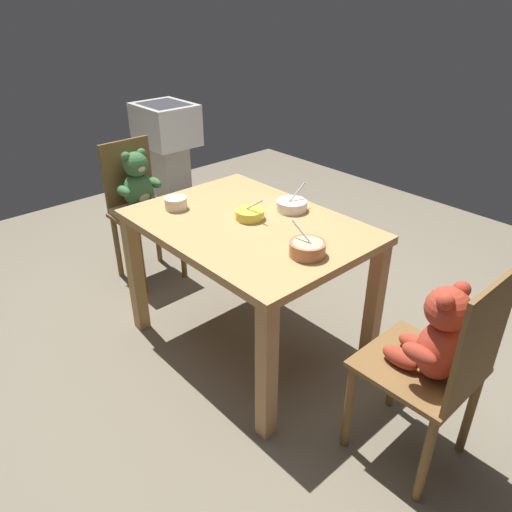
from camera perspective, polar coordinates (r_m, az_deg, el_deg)
The scene contains 9 objects.
ground_plane at distance 2.77m, azimuth -0.78°, elevation -10.27°, with size 5.20×5.20×0.04m.
dining_table at distance 2.41m, azimuth -0.88°, elevation 1.53°, with size 1.15×0.83×0.73m.
teddy_chair_near_right at distance 1.93m, azimuth 20.42°, elevation -10.17°, with size 0.41×0.40×0.93m.
teddy_chair_near_left at distance 3.19m, azimuth -13.35°, elevation 6.77°, with size 0.37×0.37×0.90m.
porridge_bowl_terracotta_near_right at distance 2.07m, azimuth 6.02°, elevation 0.89°, with size 0.17×0.16×0.14m.
porridge_bowl_white_far_center at distance 2.50m, azimuth 4.19°, elevation 5.95°, with size 0.16×0.17×0.13m.
porridge_bowl_yellow_center at distance 2.40m, azimuth -0.74°, elevation 4.92°, with size 0.15×0.14×0.12m.
porridge_bowl_cream_near_left at distance 2.54m, azimuth -9.34°, elevation 6.14°, with size 0.11×0.11×0.06m.
sink_basin at distance 4.46m, azimuth -10.37°, elevation 13.34°, with size 0.50×0.43×0.86m.
Camera 1 is at (1.62, -1.41, 1.73)m, focal length 34.23 mm.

